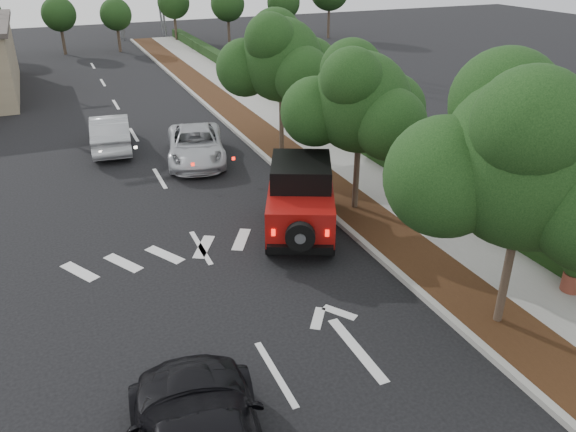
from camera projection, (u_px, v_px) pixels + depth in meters
ground at (276, 373)px, 12.05m from camera, size 120.00×120.00×0.00m
curb at (269, 160)px, 23.54m from camera, size 0.20×70.00×0.15m
planting_strip at (291, 157)px, 23.90m from camera, size 1.80×70.00×0.12m
sidewalk at (330, 151)px, 24.58m from camera, size 2.00×70.00×0.12m
hedge at (359, 140)px, 24.93m from camera, size 0.80×70.00×0.80m
transmission_tower at (144, 38)px, 53.74m from camera, size 7.00×4.00×28.00m
street_tree_near at (496, 323)px, 13.63m from camera, size 3.80×3.80×5.92m
street_tree_mid at (354, 210)px, 19.40m from camera, size 3.20×3.20×5.32m
street_tree_far at (282, 151)px, 24.75m from camera, size 3.40×3.40×5.62m
red_jeep at (301, 196)px, 17.59m from camera, size 3.53×4.69×2.29m
silver_suv_ahead at (196, 145)px, 23.44m from camera, size 3.30×5.30×1.37m
silver_sedan_oncoming at (111, 132)px, 24.79m from camera, size 2.13×4.78×1.53m
terracotta_planter at (575, 269)px, 14.43m from camera, size 0.65×0.65×1.13m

